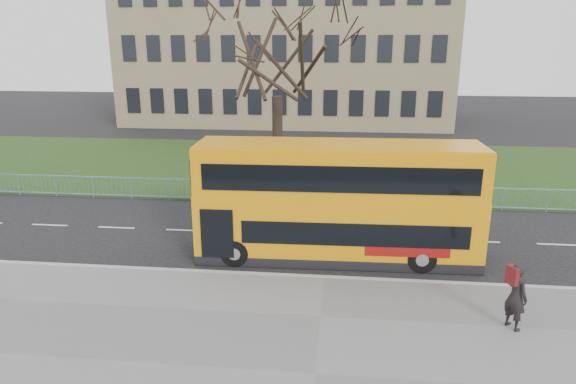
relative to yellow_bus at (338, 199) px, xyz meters
The scene contains 9 objects.
ground 2.31m from the yellow_bus, 133.65° to the right, with size 120.00×120.00×0.00m, color black.
pavement 7.47m from the yellow_bus, 92.96° to the right, with size 80.00×10.50×0.12m, color slate.
kerb 2.94m from the yellow_bus, 100.78° to the right, with size 80.00×0.20×0.14m, color #9B9B9E.
grass_verge 14.09m from the yellow_bus, 91.52° to the left, with size 80.00×15.40×0.08m, color #1B3814.
guard_railing 6.45m from the yellow_bus, 93.39° to the left, with size 40.00×0.12×1.10m, color #6CA5C1, non-canonical shape.
bare_tree 10.77m from the yellow_bus, 109.31° to the left, with size 7.93×7.93×11.32m, color black, non-canonical shape.
civic_building 35.35m from the yellow_bus, 98.82° to the left, with size 30.00×15.00×14.00m, color #827353.
yellow_bus is the anchor object (origin of this frame).
pedestrian 6.76m from the yellow_bus, 43.05° to the right, with size 0.69×0.45×1.89m, color black.
Camera 1 is at (0.45, -17.14, 7.67)m, focal length 32.00 mm.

